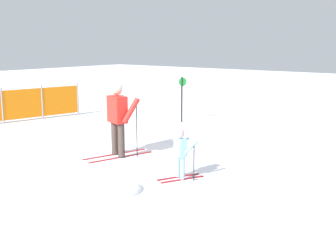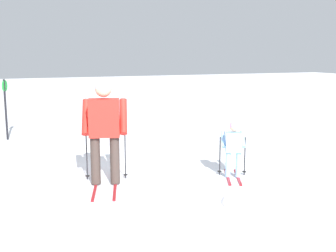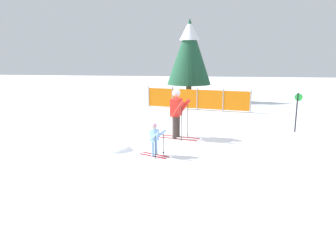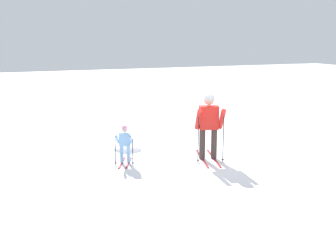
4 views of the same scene
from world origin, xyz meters
name	(u,v)px [view 1 (image 1 of 4)]	position (x,y,z in m)	size (l,w,h in m)	color
ground_plane	(133,156)	(0.00, 0.00, 0.00)	(60.00, 60.00, 0.00)	white
skier_adult	(118,112)	(-0.19, 0.24, 1.02)	(1.66, 0.85, 1.72)	maroon
skier_child	(181,150)	(-0.63, -1.85, 0.56)	(0.92, 0.59, 0.97)	maroon
safety_fence	(2,106)	(0.35, 5.99, 0.58)	(5.31, 1.18, 1.15)	gray
trail_marker	(182,94)	(4.17, 1.65, 0.91)	(0.27, 0.13, 1.47)	black
snow_mound	(118,192)	(-1.90, -1.41, 0.00)	(0.93, 0.79, 0.37)	white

